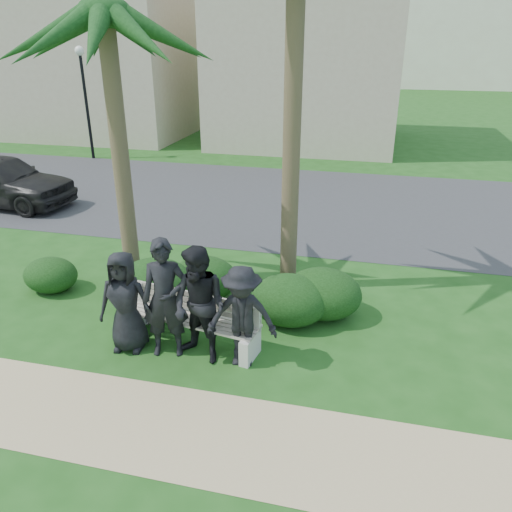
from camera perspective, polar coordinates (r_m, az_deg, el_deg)
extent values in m
plane|color=#1B4914|center=(8.16, -5.68, -10.49)|extent=(160.00, 160.00, 0.00)
cube|color=tan|center=(6.86, -10.80, -18.61)|extent=(30.00, 1.60, 0.01)
cube|color=#2D2D30|center=(15.23, 4.11, 6.18)|extent=(160.00, 8.00, 0.01)
cube|color=tan|center=(28.28, -18.09, 20.46)|extent=(10.00, 8.00, 7.00)
cube|color=tan|center=(24.59, 6.17, 21.08)|extent=(8.00, 8.00, 7.00)
cylinder|color=black|center=(21.72, -18.75, 15.71)|extent=(0.12, 0.12, 4.00)
sphere|color=white|center=(21.57, -19.52, 21.23)|extent=(0.36, 0.36, 0.36)
cube|color=gray|center=(8.09, -7.70, -7.33)|extent=(2.34, 0.89, 0.04)
cube|color=gray|center=(8.16, -7.22, -5.10)|extent=(2.26, 0.41, 0.27)
cube|color=beige|center=(8.61, -14.33, -7.55)|extent=(0.23, 0.54, 0.42)
cube|color=beige|center=(7.93, -0.27, -9.69)|extent=(0.23, 0.54, 0.42)
imported|color=black|center=(7.99, -14.72, -5.10)|extent=(0.87, 0.62, 1.65)
imported|color=black|center=(7.67, -10.32, -4.82)|extent=(0.79, 0.63, 1.92)
imported|color=black|center=(7.47, -6.47, -5.68)|extent=(1.08, 0.96, 1.85)
imported|color=black|center=(7.38, -1.62, -6.97)|extent=(1.11, 0.73, 1.62)
ellipsoid|color=black|center=(10.52, -22.45, -1.91)|extent=(1.06, 0.88, 0.69)
ellipsoid|color=black|center=(9.28, -11.38, -3.02)|extent=(1.45, 1.19, 0.94)
ellipsoid|color=black|center=(9.51, -5.94, -2.36)|extent=(1.27, 1.05, 0.83)
ellipsoid|color=black|center=(8.65, 3.88, -4.88)|extent=(1.35, 1.12, 0.88)
ellipsoid|color=black|center=(8.90, 7.62, -4.13)|extent=(1.38, 1.14, 0.90)
cylinder|color=brown|center=(9.76, -15.20, 10.51)|extent=(0.32, 0.32, 4.96)
cylinder|color=brown|center=(9.08, 4.12, 13.76)|extent=(0.32, 0.32, 6.03)
imported|color=black|center=(16.54, -27.20, 7.72)|extent=(4.49, 2.01, 1.50)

